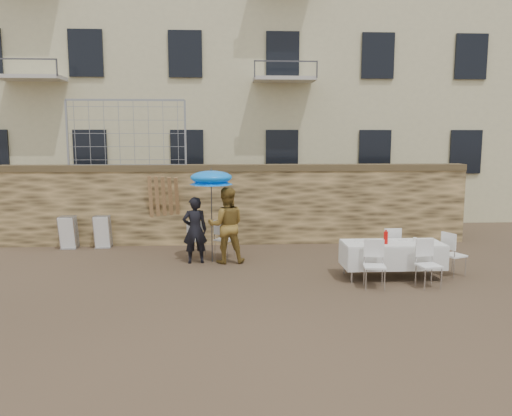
{
  "coord_description": "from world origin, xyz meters",
  "views": [
    {
      "loc": [
        -0.22,
        -8.99,
        2.98
      ],
      "look_at": [
        0.4,
        2.2,
        1.4
      ],
      "focal_mm": 35.0,
      "sensor_mm": 36.0,
      "label": 1
    }
  ],
  "objects": [
    {
      "name": "soda_bottle",
      "position": [
        3.06,
        1.09,
        0.91
      ],
      "size": [
        0.09,
        0.09,
        0.26
      ],
      "primitive_type": "cylinder",
      "color": "red",
      "rests_on": "banquet_table"
    },
    {
      "name": "woman_dress",
      "position": [
        -0.28,
        2.76,
        0.91
      ],
      "size": [
        0.92,
        0.73,
        1.82
      ],
      "primitive_type": "imported",
      "rotation": [
        0.0,
        0.0,
        3.19
      ],
      "color": "#B28636",
      "rests_on": "ground"
    },
    {
      "name": "table_chair_front_right",
      "position": [
        3.76,
        0.49,
        0.48
      ],
      "size": [
        0.55,
        0.55,
        0.96
      ],
      "primitive_type": null,
      "rotation": [
        0.0,
        0.0,
        0.17
      ],
      "color": "white",
      "rests_on": "ground"
    },
    {
      "name": "table_chair_back",
      "position": [
        3.46,
        2.04,
        0.48
      ],
      "size": [
        0.51,
        0.51,
        0.96
      ],
      "primitive_type": null,
      "rotation": [
        0.0,
        0.0,
        3.21
      ],
      "color": "white",
      "rests_on": "ground"
    },
    {
      "name": "stone_wall",
      "position": [
        0.0,
        5.0,
        1.1
      ],
      "size": [
        13.0,
        0.5,
        2.2
      ],
      "primitive_type": "cube",
      "color": "olive",
      "rests_on": "ground"
    },
    {
      "name": "chain_link_fence",
      "position": [
        -3.0,
        5.0,
        3.1
      ],
      "size": [
        3.2,
        0.06,
        1.8
      ],
      "primitive_type": null,
      "color": "gray",
      "rests_on": "stone_wall"
    },
    {
      "name": "table_chair_side",
      "position": [
        4.66,
        1.34,
        0.48
      ],
      "size": [
        0.63,
        0.63,
        0.96
      ],
      "primitive_type": null,
      "rotation": [
        0.0,
        0.0,
        1.97
      ],
      "color": "white",
      "rests_on": "ground"
    },
    {
      "name": "chair_stack_right",
      "position": [
        -3.64,
        4.65,
        0.46
      ],
      "size": [
        0.46,
        0.4,
        0.92
      ],
      "primitive_type": null,
      "color": "white",
      "rests_on": "ground"
    },
    {
      "name": "chair_stack_left",
      "position": [
        -4.54,
        4.65,
        0.46
      ],
      "size": [
        0.46,
        0.47,
        0.92
      ],
      "primitive_type": null,
      "color": "white",
      "rests_on": "ground"
    },
    {
      "name": "apartment_building",
      "position": [
        0.0,
        12.0,
        7.5
      ],
      "size": [
        20.0,
        8.0,
        15.0
      ],
      "primitive_type": "cube",
      "color": "#BEB789",
      "rests_on": "ground"
    },
    {
      "name": "ground",
      "position": [
        0.0,
        0.0,
        0.0
      ],
      "size": [
        80.0,
        80.0,
        0.0
      ],
      "primitive_type": "plane",
      "color": "brown",
      "rests_on": "ground"
    },
    {
      "name": "couple_chair_left",
      "position": [
        -1.03,
        3.31,
        0.48
      ],
      "size": [
        0.55,
        0.55,
        0.96
      ],
      "primitive_type": null,
      "rotation": [
        0.0,
        0.0,
        2.99
      ],
      "color": "white",
      "rests_on": "ground"
    },
    {
      "name": "wood_planks",
      "position": [
        -2.04,
        4.72,
        1.0
      ],
      "size": [
        0.7,
        0.2,
        2.0
      ],
      "primitive_type": null,
      "color": "#A37749",
      "rests_on": "ground"
    },
    {
      "name": "table_chair_front_left",
      "position": [
        2.66,
        0.49,
        0.48
      ],
      "size": [
        0.55,
        0.55,
        0.96
      ],
      "primitive_type": null,
      "rotation": [
        0.0,
        0.0,
        -0.16
      ],
      "color": "white",
      "rests_on": "ground"
    },
    {
      "name": "man_suit",
      "position": [
        -1.03,
        2.76,
        0.8
      ],
      "size": [
        0.63,
        0.46,
        1.6
      ],
      "primitive_type": "imported",
      "rotation": [
        0.0,
        0.0,
        3.27
      ],
      "color": "black",
      "rests_on": "ground"
    },
    {
      "name": "banquet_table",
      "position": [
        3.26,
        1.24,
        0.73
      ],
      "size": [
        2.1,
        0.85,
        0.78
      ],
      "color": "silver",
      "rests_on": "ground"
    },
    {
      "name": "couple_chair_right",
      "position": [
        -0.33,
        3.31,
        0.48
      ],
      "size": [
        0.66,
        0.66,
        0.96
      ],
      "primitive_type": null,
      "rotation": [
        0.0,
        0.0,
        2.6
      ],
      "color": "white",
      "rests_on": "ground"
    },
    {
      "name": "umbrella",
      "position": [
        -0.63,
        2.86,
        1.98
      ],
      "size": [
        1.04,
        1.04,
        2.1
      ],
      "color": "#3F3F44",
      "rests_on": "ground"
    }
  ]
}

